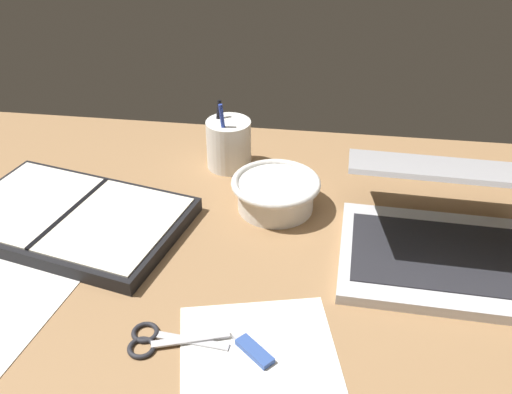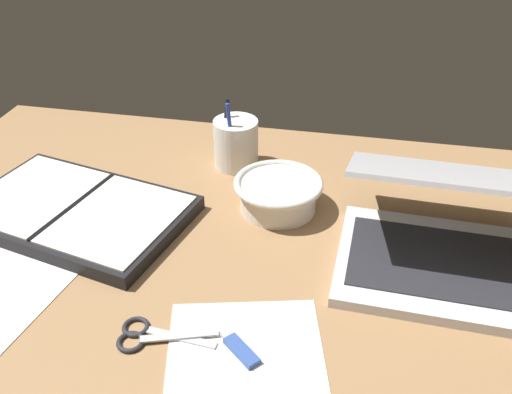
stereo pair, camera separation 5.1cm
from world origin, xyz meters
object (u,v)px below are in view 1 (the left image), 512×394
at_px(laptop, 439,227).
at_px(bowl, 276,192).
at_px(scissors, 156,340).
at_px(pen_cup, 229,144).
at_px(planner, 71,218).

height_order(laptop, bowl, laptop).
bearing_deg(scissors, pen_cup, 81.53).
xyz_separation_m(pen_cup, scissors, (-0.01, -0.49, -0.05)).
distance_m(laptop, planner, 0.63).
distance_m(bowl, planner, 0.37).
relative_size(laptop, bowl, 2.03).
bearing_deg(laptop, bowl, 163.19).
xyz_separation_m(pen_cup, planner, (-0.24, -0.24, -0.04)).
height_order(laptop, pen_cup, laptop).
relative_size(bowl, pen_cup, 1.10).
xyz_separation_m(bowl, pen_cup, (-0.11, 0.14, 0.02)).
bearing_deg(bowl, scissors, -109.95).
bearing_deg(planner, scissors, -34.59).
bearing_deg(bowl, pen_cup, 128.46).
distance_m(laptop, pen_cup, 0.45).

